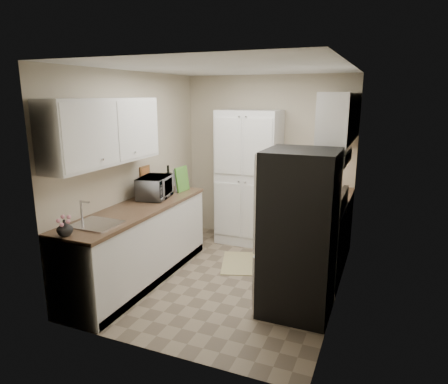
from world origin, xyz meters
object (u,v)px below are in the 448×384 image
(electric_range, at_px, (315,242))
(refrigerator, at_px, (299,233))
(pantry_cabinet, at_px, (249,178))
(wine_bottle, at_px, (168,180))
(microwave, at_px, (155,187))
(toaster_oven, at_px, (325,185))

(electric_range, bearing_deg, refrigerator, -92.48)
(pantry_cabinet, distance_m, wine_bottle, 1.27)
(wine_bottle, bearing_deg, pantry_cabinet, 50.74)
(pantry_cabinet, height_order, microwave, pantry_cabinet)
(microwave, height_order, toaster_oven, microwave)
(microwave, xyz_separation_m, wine_bottle, (0.02, 0.31, 0.03))
(electric_range, relative_size, wine_bottle, 3.29)
(refrigerator, distance_m, wine_bottle, 2.09)
(electric_range, xyz_separation_m, wine_bottle, (-1.98, -0.06, 0.61))
(refrigerator, distance_m, microwave, 2.02)
(pantry_cabinet, bearing_deg, toaster_oven, -4.79)
(wine_bottle, bearing_deg, microwave, -93.04)
(pantry_cabinet, height_order, toaster_oven, pantry_cabinet)
(microwave, bearing_deg, wine_bottle, -14.68)
(toaster_oven, bearing_deg, pantry_cabinet, 178.21)
(microwave, relative_size, toaster_oven, 1.53)
(refrigerator, relative_size, wine_bottle, 4.96)
(microwave, xyz_separation_m, toaster_oven, (1.95, 1.20, -0.04))
(pantry_cabinet, height_order, refrigerator, pantry_cabinet)
(microwave, distance_m, toaster_oven, 2.29)
(refrigerator, bearing_deg, electric_range, 87.52)
(electric_range, distance_m, wine_bottle, 2.07)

